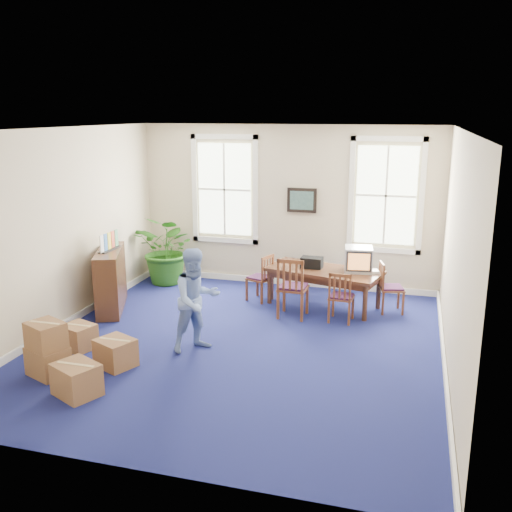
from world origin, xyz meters
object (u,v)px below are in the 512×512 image
(potted_plant, at_px, (168,250))
(crt_tv, at_px, (358,259))
(chair_near_left, at_px, (293,287))
(man, at_px, (196,300))
(cardboard_boxes, at_px, (64,346))
(conference_table, at_px, (323,288))
(credenza, at_px, (111,280))

(potted_plant, bearing_deg, crt_tv, -7.24)
(chair_near_left, relative_size, man, 0.69)
(chair_near_left, xyz_separation_m, potted_plant, (-2.85, 1.23, 0.18))
(potted_plant, height_order, cardboard_boxes, potted_plant)
(conference_table, xyz_separation_m, crt_tv, (0.60, 0.05, 0.56))
(potted_plant, bearing_deg, conference_table, -9.34)
(crt_tv, bearing_deg, cardboard_boxes, -140.88)
(crt_tv, xyz_separation_m, credenza, (-4.20, -1.25, -0.37))
(chair_near_left, height_order, credenza, credenza)
(crt_tv, relative_size, cardboard_boxes, 0.38)
(crt_tv, bearing_deg, conference_table, 176.70)
(man, height_order, potted_plant, man)
(potted_plant, bearing_deg, cardboard_boxes, -85.01)
(man, bearing_deg, conference_table, 9.92)
(conference_table, bearing_deg, crt_tv, 18.59)
(man, bearing_deg, cardboard_boxes, 172.13)
(chair_near_left, height_order, potted_plant, potted_plant)
(crt_tv, distance_m, man, 3.25)
(chair_near_left, bearing_deg, man, 60.38)
(man, bearing_deg, chair_near_left, 9.83)
(credenza, height_order, potted_plant, potted_plant)
(chair_near_left, xyz_separation_m, credenza, (-3.19, -0.51, 0.01))
(chair_near_left, bearing_deg, credenza, 10.77)
(conference_table, distance_m, man, 2.89)
(conference_table, bearing_deg, man, -106.99)
(crt_tv, xyz_separation_m, chair_near_left, (-1.01, -0.74, -0.37))
(crt_tv, relative_size, potted_plant, 0.36)
(credenza, distance_m, potted_plant, 1.78)
(crt_tv, height_order, man, man)
(conference_table, xyz_separation_m, potted_plant, (-3.27, 0.54, 0.37))
(conference_table, distance_m, credenza, 3.80)
(man, bearing_deg, potted_plant, 72.00)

